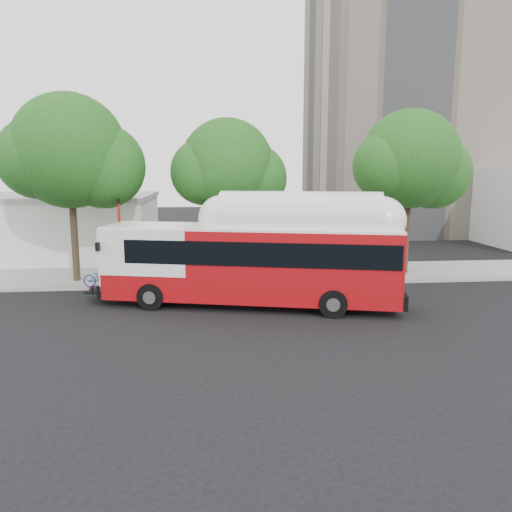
{
  "coord_description": "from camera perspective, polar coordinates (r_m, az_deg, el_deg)",
  "views": [
    {
      "loc": [
        -2.09,
        -21.02,
        5.9
      ],
      "look_at": [
        0.25,
        3.0,
        1.72
      ],
      "focal_mm": 35.0,
      "sensor_mm": 36.0,
      "label": 1
    }
  ],
  "objects": [
    {
      "name": "ground",
      "position": [
        21.93,
        0.1,
        -5.78
      ],
      "size": [
        120.0,
        120.0,
        0.0
      ],
      "primitive_type": "plane",
      "color": "black",
      "rests_on": "ground"
    },
    {
      "name": "sidewalk",
      "position": [
        28.2,
        -1.21,
        -2.09
      ],
      "size": [
        60.0,
        5.0,
        0.15
      ],
      "primitive_type": "cube",
      "color": "gray",
      "rests_on": "ground"
    },
    {
      "name": "curb_strip",
      "position": [
        25.67,
        -0.76,
        -3.28
      ],
      "size": [
        60.0,
        0.3,
        0.15
      ],
      "primitive_type": "cube",
      "color": "gray",
      "rests_on": "ground"
    },
    {
      "name": "red_curb_segment",
      "position": [
        25.6,
        -7.48,
        -3.39
      ],
      "size": [
        10.0,
        0.32,
        0.16
      ],
      "primitive_type": "cube",
      "color": "maroon",
      "rests_on": "ground"
    },
    {
      "name": "street_tree_left",
      "position": [
        27.35,
        -19.54,
        10.75
      ],
      "size": [
        6.67,
        5.8,
        9.74
      ],
      "color": "#2D2116",
      "rests_on": "ground"
    },
    {
      "name": "street_tree_mid",
      "position": [
        27.12,
        -2.45,
        9.84
      ],
      "size": [
        5.75,
        5.0,
        8.62
      ],
      "color": "#2D2116",
      "rests_on": "ground"
    },
    {
      "name": "street_tree_right",
      "position": [
        29.25,
        17.93,
        10.06
      ],
      "size": [
        6.21,
        5.4,
        9.18
      ],
      "color": "#2D2116",
      "rests_on": "ground"
    },
    {
      "name": "apartment_tower",
      "position": [
        54.25,
        17.61,
        21.87
      ],
      "size": [
        18.0,
        18.0,
        37.0
      ],
      "color": "tan",
      "rests_on": "ground"
    },
    {
      "name": "low_commercial_bldg",
      "position": [
        37.18,
        -24.27,
        3.18
      ],
      "size": [
        16.2,
        10.2,
        4.25
      ],
      "color": "silver",
      "rests_on": "ground"
    },
    {
      "name": "transit_bus",
      "position": [
        21.6,
        -0.37,
        -0.9
      ],
      "size": [
        13.77,
        5.73,
        4.02
      ],
      "rotation": [
        0.0,
        0.0,
        -0.25
      ],
      "color": "#A10B10",
      "rests_on": "ground"
    },
    {
      "name": "signal_pole",
      "position": [
        26.09,
        -15.25,
        1.56
      ],
      "size": [
        0.13,
        0.42,
        4.49
      ],
      "color": "red",
      "rests_on": "ground"
    }
  ]
}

